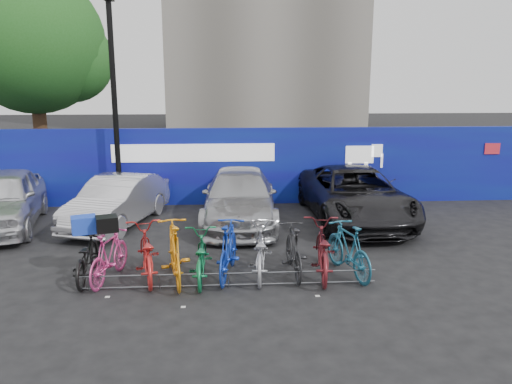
{
  "coord_description": "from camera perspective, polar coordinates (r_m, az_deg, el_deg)",
  "views": [
    {
      "loc": [
        -0.05,
        -9.43,
        3.82
      ],
      "look_at": [
        0.68,
        2.0,
        1.26
      ],
      "focal_mm": 35.0,
      "sensor_mm": 36.0,
      "label": 1
    }
  ],
  "objects": [
    {
      "name": "ground",
      "position": [
        10.17,
        -3.13,
        -9.48
      ],
      "size": [
        100.0,
        100.0,
        0.0
      ],
      "primitive_type": "plane",
      "color": "black",
      "rests_on": "ground"
    },
    {
      "name": "hoarding",
      "position": [
        15.65,
        -3.38,
        2.95
      ],
      "size": [
        22.0,
        0.18,
        2.4
      ],
      "color": "#130A93",
      "rests_on": "ground"
    },
    {
      "name": "tree",
      "position": [
        20.65,
        -23.5,
        15.07
      ],
      "size": [
        5.4,
        5.2,
        7.8
      ],
      "color": "#382314",
      "rests_on": "ground"
    },
    {
      "name": "lamppost",
      "position": [
        15.17,
        -15.88,
        10.05
      ],
      "size": [
        0.25,
        0.5,
        6.11
      ],
      "color": "black",
      "rests_on": "ground"
    },
    {
      "name": "bike_rack",
      "position": [
        9.56,
        -3.11,
        -9.93
      ],
      "size": [
        5.6,
        0.03,
        0.3
      ],
      "color": "#595B60",
      "rests_on": "ground"
    },
    {
      "name": "car_0",
      "position": [
        14.72,
        -27.06,
        -0.76
      ],
      "size": [
        2.65,
        4.79,
        1.54
      ],
      "primitive_type": "imported",
      "rotation": [
        0.0,
        0.0,
        0.19
      ],
      "color": "silver",
      "rests_on": "ground"
    },
    {
      "name": "car_1",
      "position": [
        13.91,
        -15.54,
        -1.01
      ],
      "size": [
        2.43,
        4.22,
        1.31
      ],
      "primitive_type": "imported",
      "rotation": [
        0.0,
        0.0,
        -0.28
      ],
      "color": "silver",
      "rests_on": "ground"
    },
    {
      "name": "car_2",
      "position": [
        13.66,
        -1.89,
        -0.6
      ],
      "size": [
        2.16,
        4.92,
        1.41
      ],
      "primitive_type": "imported",
      "rotation": [
        0.0,
        0.0,
        -0.04
      ],
      "color": "#A7A8AC",
      "rests_on": "ground"
    },
    {
      "name": "car_3",
      "position": [
        14.1,
        11.21,
        -0.3
      ],
      "size": [
        2.56,
        5.33,
        1.46
      ],
      "primitive_type": "imported",
      "rotation": [
        0.0,
        0.0,
        0.02
      ],
      "color": "black",
      "rests_on": "ground"
    },
    {
      "name": "bike_0",
      "position": [
        10.39,
        -18.81,
        -6.92
      ],
      "size": [
        0.71,
        1.82,
        0.94
      ],
      "primitive_type": "imported",
      "rotation": [
        0.0,
        0.0,
        3.19
      ],
      "color": "black",
      "rests_on": "ground"
    },
    {
      "name": "bike_1",
      "position": [
        10.15,
        -16.44,
        -7.02
      ],
      "size": [
        0.82,
        1.73,
        1.01
      ],
      "primitive_type": "imported",
      "rotation": [
        0.0,
        0.0,
        2.92
      ],
      "color": "#DA3D88",
      "rests_on": "ground"
    },
    {
      "name": "bike_2",
      "position": [
        10.1,
        -12.47,
        -6.79
      ],
      "size": [
        1.09,
        2.08,
        1.04
      ],
      "primitive_type": "imported",
      "rotation": [
        0.0,
        0.0,
        3.36
      ],
      "color": "red",
      "rests_on": "ground"
    },
    {
      "name": "bike_3",
      "position": [
        9.83,
        -9.28,
        -6.73
      ],
      "size": [
        0.91,
        2.05,
        1.19
      ],
      "primitive_type": "imported",
      "rotation": [
        0.0,
        0.0,
        3.32
      ],
      "color": "orange",
      "rests_on": "ground"
    },
    {
      "name": "bike_4",
      "position": [
        9.85,
        -6.4,
        -7.36
      ],
      "size": [
        0.64,
        1.8,
        0.94
      ],
      "primitive_type": "imported",
      "rotation": [
        0.0,
        0.0,
        3.15
      ],
      "color": "#127942",
      "rests_on": "ground"
    },
    {
      "name": "bike_5",
      "position": [
        9.93,
        -3.19,
        -6.56
      ],
      "size": [
        0.85,
        1.95,
        1.13
      ],
      "primitive_type": "imported",
      "rotation": [
        0.0,
        0.0,
        2.97
      ],
      "color": "#1333AA",
      "rests_on": "ground"
    },
    {
      "name": "bike_6",
      "position": [
        10.01,
        0.41,
        -6.75
      ],
      "size": [
        0.83,
        1.97,
        1.01
      ],
      "primitive_type": "imported",
      "rotation": [
        0.0,
        0.0,
        3.06
      ],
      "color": "#9FA0A6",
      "rests_on": "ground"
    },
    {
      "name": "bike_7",
      "position": [
        10.06,
        4.33,
        -6.6
      ],
      "size": [
        0.54,
        1.74,
        1.04
      ],
      "primitive_type": "imported",
      "rotation": [
        0.0,
        0.0,
        3.17
      ],
      "color": "#262628",
      "rests_on": "ground"
    },
    {
      "name": "bike_8",
      "position": [
        10.08,
        7.54,
        -6.54
      ],
      "size": [
        0.96,
        2.11,
        1.07
      ],
      "primitive_type": "imported",
      "rotation": [
        0.0,
        0.0,
        3.01
      ],
      "color": "maroon",
      "rests_on": "ground"
    },
    {
      "name": "bike_9",
      "position": [
        10.16,
        10.51,
        -6.45
      ],
      "size": [
        0.94,
        1.87,
        1.08
      ],
      "primitive_type": "imported",
      "rotation": [
        0.0,
        0.0,
        3.39
      ],
      "color": "#1E617E",
      "rests_on": "ground"
    },
    {
      "name": "cargo_crate",
      "position": [
        10.2,
        -19.06,
        -3.55
      ],
      "size": [
        0.55,
        0.48,
        0.33
      ],
      "primitive_type": "cube",
      "rotation": [
        0.0,
        0.0,
        0.34
      ],
      "color": "blue",
      "rests_on": "bike_0"
    },
    {
      "name": "cargo_topcase",
      "position": [
        9.96,
        -16.67,
        -3.5
      ],
      "size": [
        0.49,
        0.46,
        0.29
      ],
      "primitive_type": "cube",
      "rotation": [
        0.0,
        0.0,
        0.31
      ],
      "color": "black",
      "rests_on": "bike_1"
    }
  ]
}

